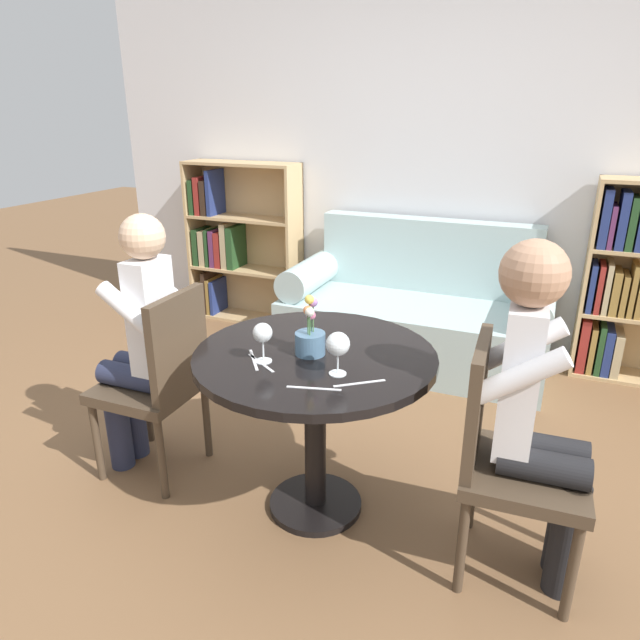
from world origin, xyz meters
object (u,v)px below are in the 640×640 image
couch (415,316)px  chair_right (506,452)px  person_right (539,408)px  wine_glass_left (263,334)px  bookshelf_left (234,243)px  flower_vase (310,338)px  chair_left (160,377)px  person_left (140,343)px  wine_glass_right (338,345)px

couch → chair_right: size_ratio=1.91×
person_right → wine_glass_left: person_right is taller
bookshelf_left → flower_vase: 2.53m
person_right → wine_glass_left: size_ratio=8.14×
person_right → chair_right: bearing=92.0°
couch → wine_glass_left: bearing=-94.5°
flower_vase → chair_right: bearing=-1.7°
flower_vase → chair_left: bearing=-179.2°
person_left → chair_left: bearing=90.4°
couch → bookshelf_left: 1.61m
chair_left → wine_glass_left: (0.60, -0.12, 0.35)m
bookshelf_left → flower_vase: bookshelf_left is taller
person_right → wine_glass_left: 1.00m
person_left → person_right: 1.68m
chair_left → wine_glass_left: 0.71m
bookshelf_left → wine_glass_left: size_ratio=8.06×
couch → person_right: (0.84, -1.74, 0.38)m
wine_glass_left → couch: bearing=85.5°
chair_right → wine_glass_right: 0.70m
person_left → wine_glass_left: size_ratio=7.95×
person_left → wine_glass_right: bearing=82.8°
wine_glass_left → wine_glass_right: 0.30m
person_right → wine_glass_right: bearing=96.3°
wine_glass_right → flower_vase: bearing=142.6°
wine_glass_left → wine_glass_right: size_ratio=0.96×
wine_glass_right → flower_vase: 0.21m
chair_left → flower_vase: flower_vase is taller
chair_right → person_left: bearing=86.7°
chair_right → wine_glass_right: chair_right is taller
chair_right → wine_glass_left: (-0.90, -0.11, 0.35)m
wine_glass_right → flower_vase: size_ratio=0.67×
chair_right → wine_glass_left: chair_right is taller
person_left → person_right: size_ratio=0.98×
chair_left → person_right: 1.60m
chair_left → chair_right: same height
bookshelf_left → person_left: (0.72, -2.01, 0.03)m
chair_right → flower_vase: (-0.76, 0.02, 0.31)m
wine_glass_right → chair_right: bearing=9.8°
couch → chair_left: size_ratio=1.91×
couch → person_right: 1.97m
chair_left → person_left: person_left is taller
wine_glass_left → flower_vase: (0.13, 0.13, -0.04)m
couch → chair_left: 1.90m
couch → person_left: bearing=-115.9°
bookshelf_left → wine_glass_right: bookshelf_left is taller
couch → wine_glass_right: (0.15, -1.85, 0.54)m
couch → wine_glass_left: 1.94m
bookshelf_left → person_right: bearing=-40.0°
chair_left → flower_vase: size_ratio=3.71×
person_left → flower_vase: (0.83, 0.01, 0.16)m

